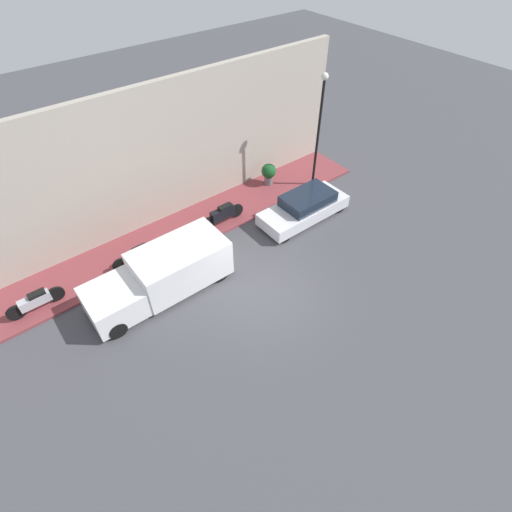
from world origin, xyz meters
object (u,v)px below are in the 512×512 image
object	(u,v)px
streetlamp	(320,120)
potted_plant	(269,173)
delivery_van	(161,275)
motorcycle_red	(138,255)
parked_car	(305,207)
scooter_silver	(35,301)
motorcycle_black	(223,214)

from	to	relation	value
streetlamp	potted_plant	xyz separation A→B (m)	(1.38, 1.73, -2.73)
delivery_van	streetlamp	world-z (taller)	streetlamp
delivery_van	potted_plant	bearing A→B (deg)	-68.37
delivery_van	streetlamp	bearing A→B (deg)	-80.13
streetlamp	motorcycle_red	bearing A→B (deg)	88.47
parked_car	scooter_silver	bearing A→B (deg)	80.28
scooter_silver	parked_car	bearing A→B (deg)	-99.72
potted_plant	scooter_silver	bearing A→B (deg)	95.26
motorcycle_red	motorcycle_black	bearing A→B (deg)	-90.26
delivery_van	potted_plant	size ratio (longest dim) A/B	4.89
motorcycle_black	potted_plant	bearing A→B (deg)	-72.12
scooter_silver	motorcycle_black	bearing A→B (deg)	-90.58
motorcycle_red	parked_car	bearing A→B (deg)	-104.29
motorcycle_red	potted_plant	bearing A→B (deg)	-81.61
motorcycle_red	motorcycle_black	world-z (taller)	motorcycle_black
motorcycle_black	potted_plant	size ratio (longest dim) A/B	1.98
parked_car	streetlamp	distance (m)	3.91
motorcycle_black	potted_plant	world-z (taller)	potted_plant
motorcycle_red	motorcycle_black	size ratio (longest dim) A/B	0.98
motorcycle_black	delivery_van	bearing A→B (deg)	114.81
motorcycle_black	parked_car	bearing A→B (deg)	-119.87
delivery_van	motorcycle_black	world-z (taller)	delivery_van
motorcycle_red	streetlamp	xyz separation A→B (m)	(-0.25, -9.37, 2.95)
scooter_silver	motorcycle_red	size ratio (longest dim) A/B	0.94
motorcycle_red	delivery_van	bearing A→B (deg)	-177.10
parked_car	streetlamp	size ratio (longest dim) A/B	0.78
potted_plant	parked_car	bearing A→B (deg)	173.32
streetlamp	parked_car	bearing A→B (deg)	127.62
parked_car	motorcycle_red	xyz separation A→B (m)	(1.86, 7.28, -0.06)
motorcycle_red	streetlamp	distance (m)	9.82
motorcycle_black	streetlamp	size ratio (longest dim) A/B	0.40
scooter_silver	streetlamp	world-z (taller)	streetlamp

